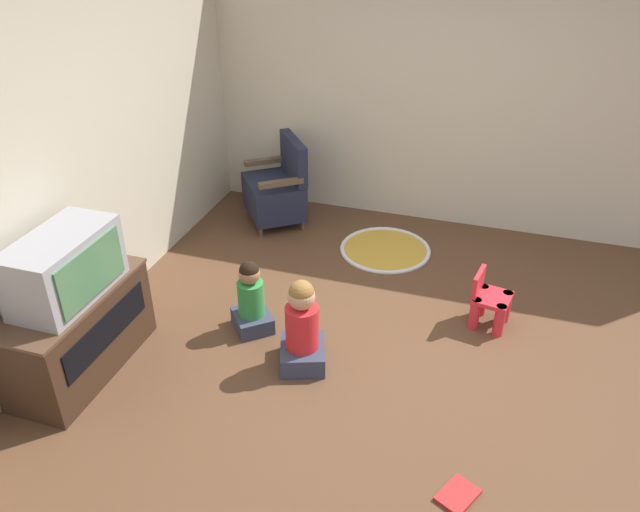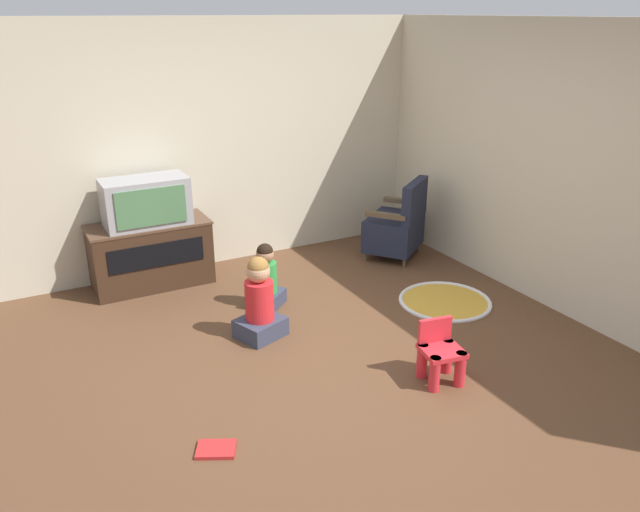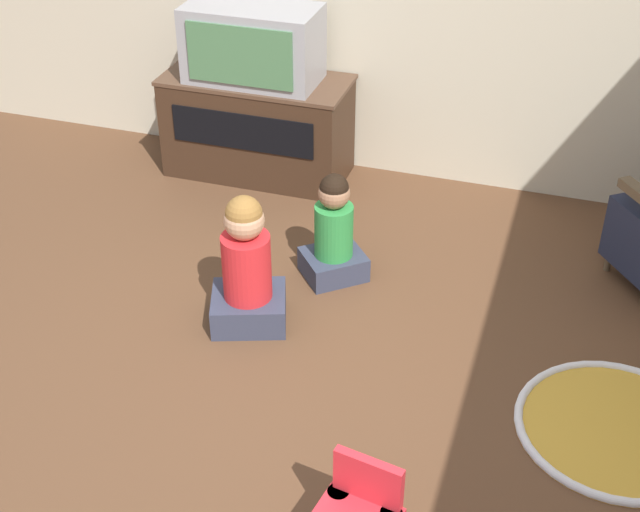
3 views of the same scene
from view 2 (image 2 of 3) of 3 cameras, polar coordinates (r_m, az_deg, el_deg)
The scene contains 11 objects.
ground_plane at distance 4.95m, azimuth 0.68°, elevation -9.63°, with size 30.00×30.00×0.00m, color brown.
wall_back at distance 6.53m, azimuth -12.28°, elevation 9.56°, with size 5.40×0.12×2.52m.
wall_right at distance 5.74m, azimuth 23.04°, elevation 6.71°, with size 0.12×5.51×2.52m.
tv_cabinet at distance 6.36m, azimuth -15.21°, elevation 0.24°, with size 1.16×0.52×0.64m.
television at distance 6.17m, azimuth -15.64°, elevation 4.81°, with size 0.79×0.42×0.45m.
black_armchair at distance 6.91m, azimuth 7.07°, elevation 2.71°, with size 0.83×0.81×0.87m.
yellow_kid_chair at distance 4.72m, azimuth 10.94°, elevation -8.98°, with size 0.33×0.32×0.46m.
play_mat at distance 6.00m, azimuth 11.35°, elevation -4.08°, with size 0.87×0.87×0.04m.
child_watching_left at distance 5.19m, azimuth -5.55°, elevation -4.28°, with size 0.45×0.42×0.72m.
child_watching_center at distance 5.74m, azimuth -4.98°, elevation -2.13°, with size 0.41×0.41×0.61m.
book at distance 4.12m, azimuth -9.48°, elevation -17.03°, with size 0.29×0.27×0.02m.
Camera 2 is at (-2.06, -3.70, 2.56)m, focal length 35.00 mm.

